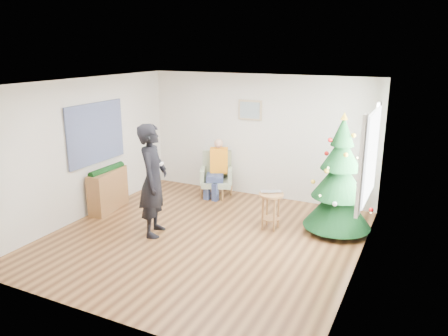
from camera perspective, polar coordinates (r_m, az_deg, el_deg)
The scene contains 19 objects.
floor at distance 7.52m, azimuth -2.72°, elevation -9.14°, with size 5.00×5.00×0.00m, color brown.
ceiling at distance 6.84m, azimuth -3.00°, elevation 11.03°, with size 5.00×5.00×0.00m, color white.
wall_back at distance 9.28m, azimuth 4.59°, elevation 4.13°, with size 5.00×5.00×0.00m, color silver.
wall_front at distance 5.13m, azimuth -16.43°, elevation -6.19°, with size 5.00×5.00×0.00m, color silver.
wall_left at distance 8.52m, azimuth -17.78°, elevation 2.38°, with size 5.00×5.00×0.00m, color silver.
wall_right at distance 6.31m, azimuth 17.52°, elevation -2.17°, with size 5.00×5.00×0.00m, color silver.
window_panel at distance 7.22m, azimuth 18.65°, elevation 1.60°, with size 0.04×1.30×1.40m, color white.
curtains at distance 7.22m, azimuth 18.42°, elevation 1.63°, with size 0.05×1.75×1.50m.
christmas_tree at distance 7.69m, azimuth 14.86°, elevation -1.50°, with size 1.17×1.17×2.11m.
stool at distance 7.80m, azimuth 6.12°, elevation -5.57°, with size 0.44×0.44×0.66m.
laptop at distance 7.68m, azimuth 6.19°, elevation -3.23°, with size 0.36×0.23×0.03m, color silver.
armchair at distance 9.43m, azimuth -0.97°, elevation -1.61°, with size 0.82×0.81×0.95m.
seated_person at distance 9.30m, azimuth -0.96°, elevation -0.01°, with size 0.48×0.61×1.25m.
standing_man at distance 7.44m, azimuth -9.25°, elevation -1.60°, with size 0.71×0.46×1.93m, color black.
game_controller at distance 7.22m, azimuth -8.15°, elevation 0.56°, with size 0.04×0.13×0.04m, color white.
console at distance 8.91m, azimuth -14.89°, elevation -2.84°, with size 0.30×1.00×0.80m, color brown.
garland at distance 8.79m, azimuth -15.08°, elevation -0.25°, with size 0.14×0.14×0.90m, color black.
tapestry at distance 8.66m, azimuth -16.37°, elevation 4.39°, with size 0.03×1.50×1.15m, color black.
framed_picture at distance 9.22m, azimuth 3.41°, elevation 7.56°, with size 0.52×0.05×0.42m.
Camera 1 is at (3.29, -5.97, 3.16)m, focal length 35.00 mm.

